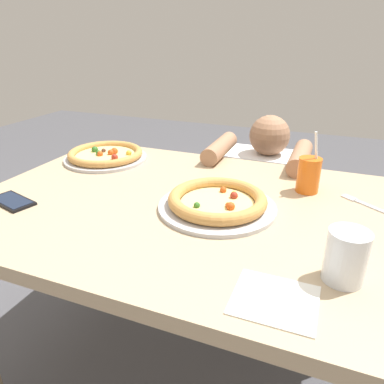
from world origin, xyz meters
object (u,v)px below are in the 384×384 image
at_px(diner_seated, 262,213).
at_px(pizza_near, 217,202).
at_px(pizza_far, 106,155).
at_px(drink_cup_colored, 309,175).
at_px(fork, 369,206).
at_px(cell_phone, 12,201).
at_px(water_cup_clear, 346,256).

bearing_deg(diner_seated, pizza_near, -91.51).
relative_size(pizza_far, drink_cup_colored, 1.65).
distance_m(drink_cup_colored, fork, 0.20).
distance_m(drink_cup_colored, cell_phone, 0.92).
height_order(drink_cup_colored, diner_seated, drink_cup_colored).
distance_m(pizza_near, water_cup_clear, 0.41).
bearing_deg(water_cup_clear, fork, 79.94).
distance_m(pizza_near, cell_phone, 0.62).
height_order(pizza_near, diner_seated, diner_seated).
relative_size(drink_cup_colored, diner_seated, 0.22).
xyz_separation_m(pizza_far, diner_seated, (0.57, 0.43, -0.36)).
relative_size(pizza_near, pizza_far, 1.05).
bearing_deg(diner_seated, water_cup_clear, -70.23).
bearing_deg(drink_cup_colored, water_cup_clear, -75.66).
distance_m(pizza_near, fork, 0.45).
bearing_deg(fork, diner_seated, 127.97).
xyz_separation_m(pizza_near, cell_phone, (-0.59, -0.19, -0.02)).
relative_size(pizza_near, cell_phone, 2.09).
relative_size(pizza_near, diner_seated, 0.39).
bearing_deg(water_cup_clear, pizza_far, 152.32).
bearing_deg(water_cup_clear, cell_phone, 178.41).
height_order(pizza_far, cell_phone, pizza_far).
relative_size(drink_cup_colored, cell_phone, 1.21).
relative_size(water_cup_clear, fork, 0.65).
bearing_deg(pizza_far, cell_phone, -94.38).
bearing_deg(pizza_far, pizza_near, -24.62).
distance_m(water_cup_clear, cell_phone, 0.93).
relative_size(pizza_near, fork, 1.97).
distance_m(pizza_near, diner_seated, 0.78).
height_order(water_cup_clear, fork, water_cup_clear).
height_order(pizza_far, diner_seated, diner_seated).
height_order(fork, diner_seated, diner_seated).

